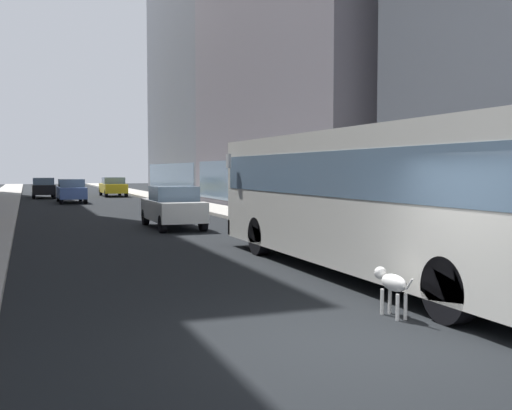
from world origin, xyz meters
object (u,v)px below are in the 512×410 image
object	(u,v)px
transit_bus	(367,192)
dalmatian_dog	(391,283)
car_blue_hatchback	(71,191)
car_black_suv	(43,188)
car_yellow_taxi	(113,187)
car_white_van	(173,207)

from	to	relation	value
transit_bus	dalmatian_dog	xyz separation A→B (m)	(-1.65, -3.45, -1.26)
car_blue_hatchback	transit_bus	bearing A→B (deg)	-82.83
transit_bus	dalmatian_dog	size ratio (longest dim) A/B	11.98
car_black_suv	dalmatian_dog	distance (m)	43.41
car_black_suv	dalmatian_dog	xyz separation A→B (m)	(3.95, -43.23, -0.31)
transit_bus	car_yellow_taxi	xyz separation A→B (m)	(0.00, 40.83, -0.95)
transit_bus	car_yellow_taxi	size ratio (longest dim) A/B	2.50
dalmatian_dog	car_yellow_taxi	bearing A→B (deg)	87.86
car_white_van	dalmatian_dog	bearing A→B (deg)	-90.20
car_yellow_taxi	car_white_van	xyz separation A→B (m)	(-1.60, -29.25, -0.00)
car_blue_hatchback	car_white_van	distance (m)	20.36
car_black_suv	dalmatian_dog	size ratio (longest dim) A/B	4.79
car_white_van	car_yellow_taxi	bearing A→B (deg)	86.87
car_blue_hatchback	car_yellow_taxi	size ratio (longest dim) A/B	1.02
car_black_suv	car_white_van	distance (m)	28.47
car_yellow_taxi	car_black_suv	size ratio (longest dim) A/B	1.00
transit_bus	car_black_suv	size ratio (longest dim) A/B	2.50
car_blue_hatchback	dalmatian_dog	bearing A→B (deg)	-86.19
car_white_van	transit_bus	bearing A→B (deg)	-82.14
car_yellow_taxi	car_black_suv	xyz separation A→B (m)	(-5.60, -1.06, -0.00)
car_blue_hatchback	car_black_suv	xyz separation A→B (m)	(-1.60, 7.97, -0.00)
car_blue_hatchback	dalmatian_dog	distance (m)	35.34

